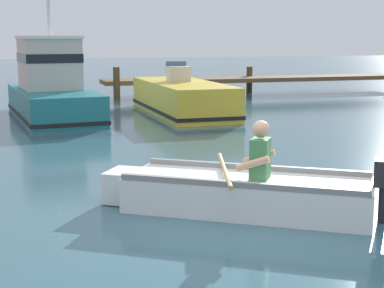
{
  "coord_description": "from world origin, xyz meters",
  "views": [
    {
      "loc": [
        -2.63,
        -6.4,
        2.21
      ],
      "look_at": [
        0.13,
        2.5,
        0.55
      ],
      "focal_mm": 56.02,
      "sensor_mm": 36.0,
      "label": 1
    }
  ],
  "objects": [
    {
      "name": "moored_boat_yellow",
      "position": [
        2.31,
        10.51,
        0.44
      ],
      "size": [
        1.86,
        5.36,
        1.51
      ],
      "color": "gold",
      "rests_on": "ground"
    },
    {
      "name": "moored_boat_teal",
      "position": [
        -1.42,
        10.76,
        0.83
      ],
      "size": [
        2.4,
        5.26,
        3.77
      ],
      "color": "#1E727A",
      "rests_on": "ground"
    },
    {
      "name": "wooden_dock",
      "position": [
        6.84,
        15.55,
        0.59
      ],
      "size": [
        12.21,
        1.64,
        1.18
      ],
      "color": "brown",
      "rests_on": "ground"
    },
    {
      "name": "ground_plane",
      "position": [
        0.0,
        0.0,
        0.0
      ],
      "size": [
        120.0,
        120.0,
        0.0
      ],
      "primitive_type": "plane",
      "color": "#386070"
    },
    {
      "name": "rowboat_with_person",
      "position": [
        0.21,
        0.54,
        0.25
      ],
      "size": [
        3.36,
        2.65,
        1.19
      ],
      "color": "white",
      "rests_on": "ground"
    }
  ]
}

